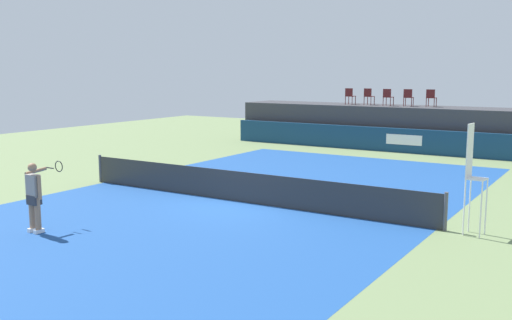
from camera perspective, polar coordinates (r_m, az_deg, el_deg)
name	(u,v)px	position (r m, az deg, el deg)	size (l,w,h in m)	color
ground_plane	(289,186)	(20.76, 3.21, -2.54)	(48.00, 48.00, 0.00)	#6B7F51
court_inner	(242,202)	(18.25, -1.39, -4.09)	(12.00, 22.00, 0.00)	#1C478C
sponsor_wall	(391,140)	(30.18, 12.96, 1.92)	(18.00, 0.22, 1.20)	navy
spectator_platform	(403,127)	(31.83, 14.07, 3.12)	(18.00, 2.80, 2.20)	#38383D
spectator_chair_far_left	(350,95)	(32.52, 9.10, 6.20)	(0.46, 0.46, 0.89)	#561919
spectator_chair_left	(369,96)	(32.37, 10.88, 6.14)	(0.48, 0.48, 0.89)	#561919
spectator_chair_center	(388,96)	(31.70, 12.68, 6.04)	(0.46, 0.46, 0.89)	#561919
spectator_chair_right	(408,97)	(31.54, 14.56, 5.96)	(0.48, 0.48, 0.89)	#561919
spectator_chair_far_right	(431,97)	(31.42, 16.63, 5.87)	(0.44, 0.44, 0.89)	#561919
umpire_chair	(473,171)	(15.34, 20.28, -1.04)	(0.48, 0.48, 2.76)	white
tennis_net	(242,187)	(18.15, -1.39, -2.63)	(12.40, 0.02, 0.95)	#2D2D2D
net_post_near	(100,169)	(22.14, -14.88, -0.80)	(0.10, 0.10, 1.00)	#4C4C51
net_post_far	(446,212)	(15.67, 17.92, -4.79)	(0.10, 0.10, 1.00)	#4C4C51
tennis_player	(35,195)	(15.70, -20.67, -3.18)	(0.66, 1.13, 1.77)	white
tennis_ball	(41,202)	(19.24, -20.16, -3.85)	(0.07, 0.07, 0.07)	#D8EA33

